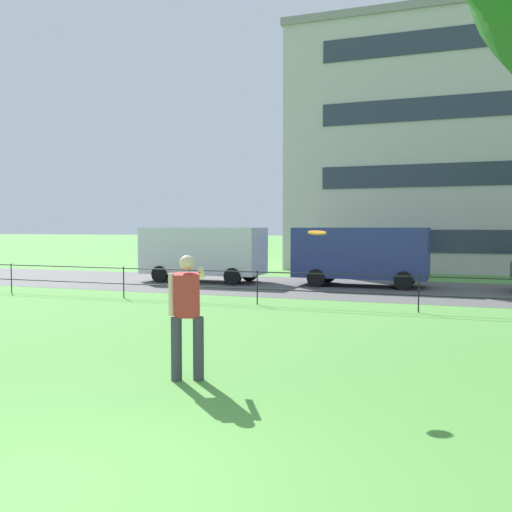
{
  "coord_description": "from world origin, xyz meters",
  "views": [
    {
      "loc": [
        3.17,
        -3.46,
        2.24
      ],
      "look_at": [
        -0.87,
        7.75,
        1.63
      ],
      "focal_mm": 39.1,
      "sensor_mm": 36.0,
      "label": 1
    }
  ],
  "objects_px": {
    "frisbee": "(317,233)",
    "panel_van_left": "(361,253)",
    "panel_van_center": "(203,251)",
    "person_thrower": "(187,313)"
  },
  "relations": [
    {
      "from": "frisbee",
      "to": "panel_van_left",
      "type": "distance_m",
      "value": 13.45
    },
    {
      "from": "panel_van_center",
      "to": "panel_van_left",
      "type": "xyz_separation_m",
      "value": [
        6.42,
        0.46,
        0.0
      ]
    },
    {
      "from": "panel_van_center",
      "to": "frisbee",
      "type": "bearing_deg",
      "value": -58.45
    },
    {
      "from": "person_thrower",
      "to": "panel_van_left",
      "type": "distance_m",
      "value": 14.1
    },
    {
      "from": "person_thrower",
      "to": "frisbee",
      "type": "bearing_deg",
      "value": 23.19
    },
    {
      "from": "frisbee",
      "to": "person_thrower",
      "type": "bearing_deg",
      "value": -156.81
    },
    {
      "from": "person_thrower",
      "to": "frisbee",
      "type": "xyz_separation_m",
      "value": [
        1.75,
        0.75,
        1.17
      ]
    },
    {
      "from": "person_thrower",
      "to": "frisbee",
      "type": "relative_size",
      "value": 5.07
    },
    {
      "from": "person_thrower",
      "to": "panel_van_center",
      "type": "height_order",
      "value": "panel_van_center"
    },
    {
      "from": "panel_van_left",
      "to": "frisbee",
      "type": "bearing_deg",
      "value": -83.62
    }
  ]
}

